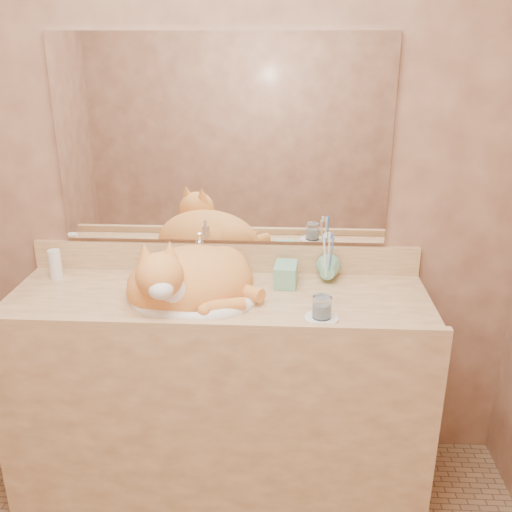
# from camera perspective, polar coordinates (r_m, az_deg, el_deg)

# --- Properties ---
(wall_back) EXTENTS (2.40, 0.02, 2.50)m
(wall_back) POSITION_cam_1_polar(r_m,az_deg,el_deg) (2.29, -3.30, 7.93)
(wall_back) COLOR brown
(wall_back) RESTS_ON ground
(vanity_counter) EXTENTS (1.60, 0.55, 0.85)m
(vanity_counter) POSITION_cam_1_polar(r_m,az_deg,el_deg) (2.37, -3.62, -13.53)
(vanity_counter) COLOR #A17548
(vanity_counter) RESTS_ON floor
(mirror) EXTENTS (1.30, 0.02, 0.80)m
(mirror) POSITION_cam_1_polar(r_m,az_deg,el_deg) (2.25, -3.41, 11.35)
(mirror) COLOR white
(mirror) RESTS_ON wall_back
(sink_basin) EXTENTS (0.49, 0.42, 0.15)m
(sink_basin) POSITION_cam_1_polar(r_m,az_deg,el_deg) (2.12, -6.31, -2.53)
(sink_basin) COLOR white
(sink_basin) RESTS_ON vanity_counter
(faucet) EXTENTS (0.07, 0.14, 0.18)m
(faucet) POSITION_cam_1_polar(r_m,az_deg,el_deg) (2.28, -5.62, -0.30)
(faucet) COLOR white
(faucet) RESTS_ON vanity_counter
(cat) EXTENTS (0.60, 0.56, 0.27)m
(cat) POSITION_cam_1_polar(r_m,az_deg,el_deg) (2.12, -6.82, -2.13)
(cat) COLOR orange
(cat) RESTS_ON sink_basin
(soap_dispenser) EXTENTS (0.09, 0.10, 0.19)m
(soap_dispenser) POSITION_cam_1_polar(r_m,az_deg,el_deg) (2.17, 2.87, -1.19)
(soap_dispenser) COLOR #76BD96
(soap_dispenser) RESTS_ON vanity_counter
(toothbrush_cup) EXTENTS (0.11, 0.11, 0.09)m
(toothbrush_cup) POSITION_cam_1_polar(r_m,az_deg,el_deg) (2.26, 7.14, -1.82)
(toothbrush_cup) COLOR #76BD96
(toothbrush_cup) RESTS_ON vanity_counter
(toothbrushes) EXTENTS (0.04, 0.04, 0.22)m
(toothbrushes) POSITION_cam_1_polar(r_m,az_deg,el_deg) (2.23, 7.24, 0.18)
(toothbrushes) COLOR white
(toothbrushes) RESTS_ON toothbrush_cup
(saucer) EXTENTS (0.12, 0.12, 0.01)m
(saucer) POSITION_cam_1_polar(r_m,az_deg,el_deg) (2.00, 6.55, -6.22)
(saucer) COLOR white
(saucer) RESTS_ON vanity_counter
(water_glass) EXTENTS (0.07, 0.07, 0.08)m
(water_glass) POSITION_cam_1_polar(r_m,az_deg,el_deg) (1.98, 6.61, -5.09)
(water_glass) COLOR silver
(water_glass) RESTS_ON saucer
(lotion_bottle) EXTENTS (0.05, 0.05, 0.12)m
(lotion_bottle) POSITION_cam_1_polar(r_m,az_deg,el_deg) (2.44, -19.44, -0.79)
(lotion_bottle) COLOR white
(lotion_bottle) RESTS_ON vanity_counter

